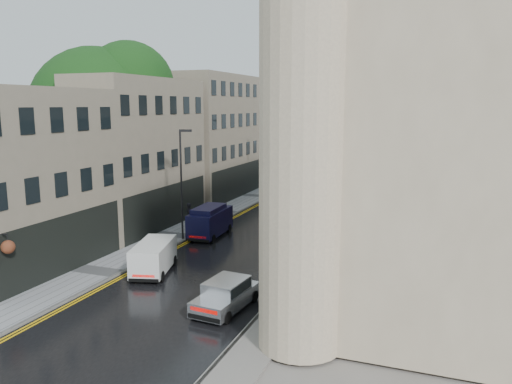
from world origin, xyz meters
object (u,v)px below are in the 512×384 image
Objects in this scene: pedestrian at (190,216)px; white_lorry at (287,218)px; white_van at (132,265)px; silver_hatchback at (196,302)px; navy_van at (190,224)px; lamp_post_far at (261,159)px; tree_near at (98,135)px; lamp_post_near at (181,185)px; tree_far at (186,135)px; cream_bus at (289,199)px.

white_lorry is at bearing -179.97° from pedestrian.
white_van is 2.04× the size of pedestrian.
pedestrian reaches higher than silver_hatchback.
white_lorry is 7.36m from navy_van.
white_lorry is at bearing -51.56° from lamp_post_far.
lamp_post_far is (-1.76, 24.65, 3.01)m from white_van.
pedestrian is at bearing 159.80° from white_lorry.
pedestrian is at bearing 10.90° from tree_near.
tree_near reaches higher than lamp_post_near.
white_van is 11.16m from pedestrian.
lamp_post_near is at bearing 131.55° from pedestrian.
silver_hatchback is 0.85× the size of navy_van.
lamp_post_far is at bearing 16.04° from tree_far.
navy_van is (-7.19, 0.94, -1.25)m from white_lorry.
tree_far is 24.87m from white_van.
cream_bus reaches higher than silver_hatchback.
navy_van is 2.75m from lamp_post_near.
white_lorry is 1.22× the size of lamp_post_near.
tree_far is 1.68× the size of lamp_post_near.
tree_near is 1.11× the size of tree_far.
white_lorry is at bearing 89.31° from silver_hatchback.
lamp_post_near is at bearing 126.68° from silver_hatchback.
tree_far reaches higher than lamp_post_near.
cream_bus is 18.07m from white_van.
pedestrian is (-5.64, -6.88, -0.42)m from cream_bus.
lamp_post_far is at bearing 75.29° from lamp_post_near.
white_lorry is (15.24, -15.36, -3.83)m from tree_far.
white_van is at bearing -68.39° from tree_far.
tree_far reaches higher than white_lorry.
pedestrian is (6.83, 1.31, -5.87)m from tree_near.
navy_van reaches higher than silver_hatchback.
tree_far is at bearing 137.43° from white_lorry.
pedestrian is at bearing 115.99° from navy_van.
tree_near reaches higher than lamp_post_far.
lamp_post_near reaches higher than cream_bus.
tree_far is (0.30, 13.00, -0.72)m from tree_near.
cream_bus is at bearing -21.55° from tree_far.
tree_near reaches higher than pedestrian.
tree_far reaches higher than white_van.
cream_bus is 8.82m from lamp_post_far.
tree_far is at bearing 88.68° from tree_near.
lamp_post_far is (0.66, 13.75, 2.83)m from pedestrian.
cream_bus is (12.17, -4.81, -4.73)m from tree_far.
white_lorry is 4.73× the size of pedestrian.
tree_near reaches higher than white_van.
white_van is 0.53× the size of lamp_post_near.
silver_hatchback is at bearing 141.93° from pedestrian.
lamp_post_near is (-7.77, 0.87, 1.44)m from white_lorry.
tree_near is at bearing 117.79° from white_van.
lamp_post_near is at bearing 176.23° from white_lorry.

